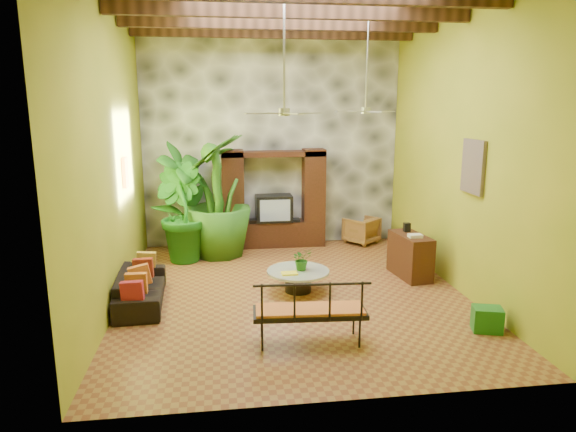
{
  "coord_description": "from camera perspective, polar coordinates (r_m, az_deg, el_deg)",
  "views": [
    {
      "loc": [
        -1.25,
        -8.66,
        3.33
      ],
      "look_at": [
        -0.06,
        0.2,
        1.37
      ],
      "focal_mm": 32.0,
      "sensor_mm": 36.0,
      "label": 1
    }
  ],
  "objects": [
    {
      "name": "side_console",
      "position": [
        10.33,
        13.42,
        -4.31
      ],
      "size": [
        0.61,
        1.11,
        0.85
      ],
      "primitive_type": "cube",
      "rotation": [
        0.0,
        0.0,
        0.13
      ],
      "color": "#331B10",
      "rests_on": "ground"
    },
    {
      "name": "right_wall",
      "position": [
        9.68,
        18.55,
        6.82
      ],
      "size": [
        0.02,
        7.0,
        5.0
      ],
      "primitive_type": "cube",
      "color": "olive",
      "rests_on": "ground"
    },
    {
      "name": "ceiling_beams",
      "position": [
        8.87,
        0.59,
        21.79
      ],
      "size": [
        5.95,
        5.36,
        0.22
      ],
      "color": "#3F2314",
      "rests_on": "ceiling"
    },
    {
      "name": "ground",
      "position": [
        9.36,
        0.52,
        -8.47
      ],
      "size": [
        7.0,
        7.0,
        0.0
      ],
      "primitive_type": "plane",
      "color": "brown",
      "rests_on": "ground"
    },
    {
      "name": "left_wall",
      "position": [
        8.87,
        -19.13,
        6.33
      ],
      "size": [
        0.02,
        7.0,
        5.0
      ],
      "primitive_type": "cube",
      "color": "olive",
      "rests_on": "ground"
    },
    {
      "name": "sofa",
      "position": [
        9.13,
        -16.04,
        -7.68
      ],
      "size": [
        0.83,
        1.92,
        0.55
      ],
      "primitive_type": "imported",
      "rotation": [
        0.0,
        0.0,
        1.62
      ],
      "color": "black",
      "rests_on": "ground"
    },
    {
      "name": "tall_plant_a",
      "position": [
        11.6,
        -11.46,
        1.87
      ],
      "size": [
        1.51,
        1.61,
        2.53
      ],
      "primitive_type": "imported",
      "rotation": [
        0.0,
        0.0,
        0.95
      ],
      "color": "#20641A",
      "rests_on": "ground"
    },
    {
      "name": "centerpiece_plant",
      "position": [
        9.25,
        1.55,
        -4.8
      ],
      "size": [
        0.44,
        0.41,
        0.4
      ],
      "primitive_type": "imported",
      "rotation": [
        0.0,
        0.0,
        0.34
      ],
      "color": "#215D18",
      "rests_on": "coffee_table"
    },
    {
      "name": "ceiling_fan_front",
      "position": [
        8.32,
        -0.43,
        12.87
      ],
      "size": [
        1.28,
        1.28,
        1.86
      ],
      "color": "#A4A4A8",
      "rests_on": "ceiling"
    },
    {
      "name": "wicker_armchair",
      "position": [
        12.6,
        8.15,
        -1.55
      ],
      "size": [
        0.99,
        0.99,
        0.65
      ],
      "primitive_type": "imported",
      "rotation": [
        0.0,
        0.0,
        3.82
      ],
      "color": "olive",
      "rests_on": "ground"
    },
    {
      "name": "back_wall",
      "position": [
        12.25,
        -1.82,
        8.49
      ],
      "size": [
        6.0,
        0.02,
        5.0
      ],
      "primitive_type": "cube",
      "color": "olive",
      "rests_on": "ground"
    },
    {
      "name": "tall_plant_c",
      "position": [
        11.36,
        -7.85,
        2.24
      ],
      "size": [
        1.87,
        1.87,
        2.71
      ],
      "primitive_type": "imported",
      "rotation": [
        0.0,
        0.0,
        4.44
      ],
      "color": "#286019",
      "rests_on": "ground"
    },
    {
      "name": "entertainment_center",
      "position": [
        12.09,
        -1.59,
        1.1
      ],
      "size": [
        2.4,
        0.55,
        2.3
      ],
      "color": "black",
      "rests_on": "ground"
    },
    {
      "name": "coffee_table",
      "position": [
        9.32,
        1.13,
        -6.88
      ],
      "size": [
        1.12,
        1.12,
        0.4
      ],
      "rotation": [
        0.0,
        0.0,
        -0.12
      ],
      "color": "black",
      "rests_on": "ground"
    },
    {
      "name": "ceiling_fan_back",
      "position": [
        10.26,
        8.67,
        12.64
      ],
      "size": [
        1.28,
        1.28,
        1.86
      ],
      "color": "#A4A4A8",
      "rests_on": "ceiling"
    },
    {
      "name": "tall_plant_b",
      "position": [
        11.19,
        -11.94,
        0.4
      ],
      "size": [
        1.48,
        1.5,
        2.12
      ],
      "primitive_type": "imported",
      "rotation": [
        0.0,
        0.0,
        2.3
      ],
      "color": "#185E19",
      "rests_on": "ground"
    },
    {
      "name": "wall_art_mask",
      "position": [
        9.88,
        -17.63,
        4.65
      ],
      "size": [
        0.06,
        0.32,
        0.55
      ],
      "primitive_type": "cube",
      "color": "gold",
      "rests_on": "left_wall"
    },
    {
      "name": "stone_accent_wall",
      "position": [
        12.19,
        -1.79,
        8.47
      ],
      "size": [
        5.98,
        0.1,
        4.98
      ],
      "primitive_type": "cube",
      "color": "#3A3D42",
      "rests_on": "ground"
    },
    {
      "name": "green_bin",
      "position": [
        8.35,
        21.25,
        -10.64
      ],
      "size": [
        0.49,
        0.42,
        0.37
      ],
      "primitive_type": "cube",
      "rotation": [
        0.0,
        0.0,
        -0.28
      ],
      "color": "#1E7134",
      "rests_on": "ground"
    },
    {
      "name": "wall_art_painting",
      "position": [
        9.15,
        19.87,
        5.18
      ],
      "size": [
        0.06,
        0.7,
        0.9
      ],
      "primitive_type": "cube",
      "color": "navy",
      "rests_on": "right_wall"
    },
    {
      "name": "yellow_tray",
      "position": [
        9.06,
        0.16,
        -6.39
      ],
      "size": [
        0.28,
        0.21,
        0.03
      ],
      "primitive_type": "cube",
      "rotation": [
        0.0,
        0.0,
        0.04
      ],
      "color": "gold",
      "rests_on": "coffee_table"
    },
    {
      "name": "iron_bench",
      "position": [
        7.26,
        2.54,
        -10.29
      ],
      "size": [
        1.62,
        0.67,
        0.57
      ],
      "rotation": [
        0.0,
        0.0,
        -0.06
      ],
      "color": "black",
      "rests_on": "ground"
    }
  ]
}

